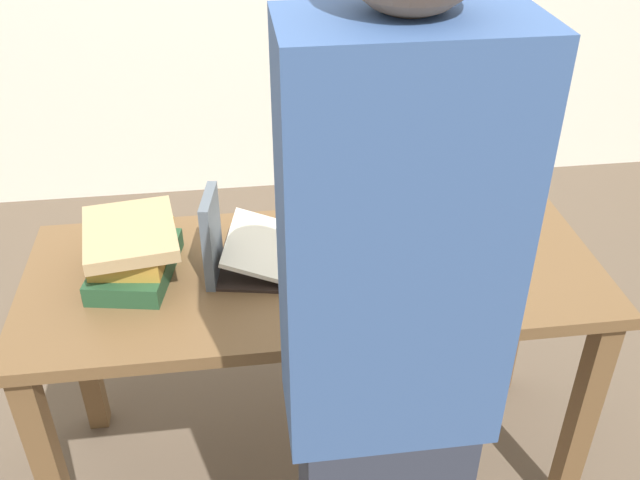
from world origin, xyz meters
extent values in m
plane|color=brown|center=(0.00, 0.00, 0.00)|extent=(12.00, 12.00, 0.00)
cube|color=brown|center=(0.00, 0.00, 0.73)|extent=(1.48, 0.61, 0.03)
cube|color=brown|center=(-0.69, -0.25, 0.36)|extent=(0.06, 0.06, 0.71)
cube|color=brown|center=(0.69, -0.25, 0.36)|extent=(0.06, 0.06, 0.71)
cube|color=brown|center=(-0.69, 0.25, 0.36)|extent=(0.06, 0.06, 0.71)
cube|color=brown|center=(0.69, 0.25, 0.36)|extent=(0.06, 0.06, 0.71)
cube|color=black|center=(0.03, 0.02, 0.76)|extent=(0.08, 0.27, 0.02)
cube|color=black|center=(-0.11, 0.05, 0.75)|extent=(0.31, 0.32, 0.01)
cube|color=black|center=(0.17, -0.01, 0.75)|extent=(0.31, 0.32, 0.01)
cube|color=silver|center=(-0.10, 0.05, 0.79)|extent=(0.28, 0.31, 0.08)
cube|color=silver|center=(0.15, 0.00, 0.79)|extent=(0.28, 0.31, 0.08)
cube|color=#234C2D|center=(-0.45, 0.03, 0.77)|extent=(0.23, 0.31, 0.05)
cube|color=#BC8933|center=(-0.45, 0.03, 0.83)|extent=(0.20, 0.24, 0.05)
cube|color=tan|center=(-0.45, 0.03, 0.87)|extent=(0.26, 0.30, 0.03)
cube|color=slate|center=(-0.25, 0.01, 0.86)|extent=(0.05, 0.15, 0.23)
cylinder|color=tan|center=(0.42, 0.18, 0.75)|extent=(0.11, 0.11, 0.02)
cylinder|color=tan|center=(0.42, 0.18, 0.92)|extent=(0.02, 0.02, 0.31)
cone|color=silver|center=(0.42, 0.18, 1.12)|extent=(0.15, 0.15, 0.10)
cylinder|color=#B74238|center=(0.31, -0.07, 0.80)|extent=(0.09, 0.09, 0.10)
torus|color=#B74238|center=(0.34, -0.04, 0.80)|extent=(0.05, 0.04, 0.05)
cylinder|color=gold|center=(0.08, -0.17, 0.75)|extent=(0.05, 0.17, 0.01)
cube|color=#38568E|center=(0.06, -0.59, 1.20)|extent=(0.36, 0.20, 0.72)
camera|label=1|loc=(-0.18, -1.48, 1.82)|focal=40.00mm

